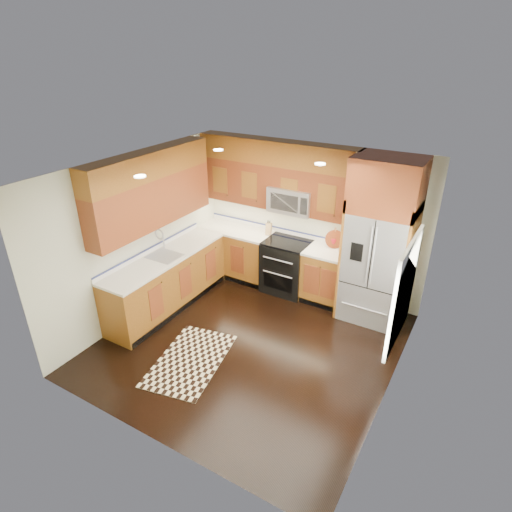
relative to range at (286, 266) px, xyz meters
The scene contains 16 objects.
ground 1.75m from the range, 81.47° to the right, with size 4.00×4.00×0.00m, color black.
wall_back 0.93m from the range, 53.04° to the left, with size 4.00×0.02×2.60m, color silver.
wall_left 2.56m from the range, 136.38° to the right, with size 0.02×4.00×2.60m, color silver.
wall_right 2.92m from the range, 36.55° to the right, with size 0.02×4.00×2.60m, color silver.
window 2.83m from the range, 33.39° to the right, with size 0.04×1.10×1.30m.
base_cabinets 1.25m from the range, 141.90° to the right, with size 2.85×3.00×0.90m.
countertop 1.16m from the range, 142.09° to the right, with size 2.86×3.01×0.04m.
upper_cabinets 1.89m from the range, 147.22° to the right, with size 2.85×3.00×1.15m.
range is the anchor object (origin of this frame).
microwave 1.20m from the range, 90.19° to the left, with size 0.76×0.40×0.42m.
refrigerator 1.76m from the range, ahead, with size 0.98×0.75×2.60m.
sink_faucet 2.13m from the range, 135.87° to the right, with size 0.54×0.44×0.37m.
rug 2.46m from the range, 96.65° to the right, with size 0.85×1.42×0.01m, color black.
knife_block 0.74m from the range, 161.92° to the left, with size 0.12×0.15×0.26m.
utensil_crock 0.98m from the range, 15.97° to the left, with size 0.14×0.14×0.35m.
cutting_board 0.93m from the range, 13.83° to the left, with size 0.31×0.31×0.02m, color brown.
Camera 1 is at (2.64, -4.33, 3.99)m, focal length 30.00 mm.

